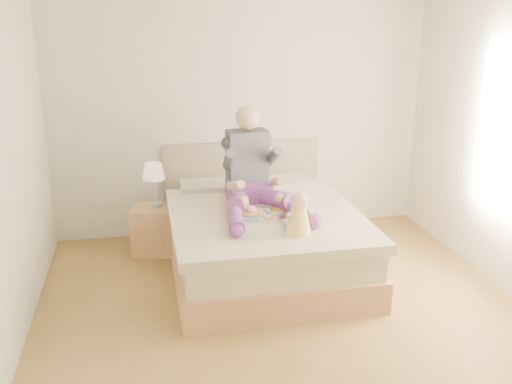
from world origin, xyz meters
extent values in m
cube|color=brown|center=(0.00, 0.00, 0.00)|extent=(4.00, 4.20, 0.01)
cube|color=silver|center=(0.00, 2.10, 1.35)|extent=(4.00, 0.02, 2.70)
cube|color=silver|center=(0.00, -2.10, 1.35)|extent=(4.00, 0.02, 2.70)
cube|color=#AA7C4F|center=(0.00, 1.02, 0.14)|extent=(1.68, 2.13, 0.28)
cube|color=beige|center=(0.00, 1.02, 0.40)|extent=(1.60, 2.05, 0.24)
cube|color=beige|center=(0.00, 0.87, 0.57)|extent=(1.70, 1.80, 0.09)
cube|color=beige|center=(-0.38, 1.76, 0.59)|extent=(0.62, 0.40, 0.14)
cube|color=beige|center=(0.38, 1.76, 0.59)|extent=(0.62, 0.40, 0.14)
cube|color=gray|center=(0.00, 2.09, 0.50)|extent=(1.70, 0.08, 1.00)
cube|color=#AA7C4F|center=(-1.00, 1.61, 0.24)|extent=(0.46, 0.43, 0.49)
cylinder|color=silver|center=(-0.96, 1.61, 0.51)|extent=(0.12, 0.12, 0.04)
cylinder|color=silver|center=(-0.96, 1.61, 0.65)|extent=(0.02, 0.02, 0.25)
cone|color=beige|center=(-0.96, 1.61, 0.85)|extent=(0.22, 0.22, 0.16)
cube|color=#713585|center=(-0.08, 1.28, 0.70)|extent=(0.42, 0.34, 0.19)
cube|color=#34353C|center=(-0.08, 1.34, 1.03)|extent=(0.39, 0.26, 0.50)
sphere|color=#DBAF88|center=(-0.08, 1.31, 1.41)|extent=(0.23, 0.23, 0.23)
cylinder|color=#713585|center=(-0.23, 1.02, 0.69)|extent=(0.30, 0.56, 0.23)
cylinder|color=#713585|center=(-0.32, 0.61, 0.68)|extent=(0.18, 0.49, 0.13)
sphere|color=#713585|center=(-0.35, 0.38, 0.67)|extent=(0.12, 0.12, 0.12)
cylinder|color=#34353C|center=(-0.28, 1.18, 1.05)|extent=(0.10, 0.31, 0.26)
cylinder|color=#DBAF88|center=(-0.25, 0.98, 0.86)|extent=(0.13, 0.33, 0.17)
sphere|color=#DBAF88|center=(-0.21, 0.83, 0.76)|extent=(0.09, 0.09, 0.09)
cylinder|color=#713585|center=(0.11, 1.04, 0.69)|extent=(0.36, 0.56, 0.23)
cylinder|color=#713585|center=(0.26, 0.65, 0.68)|extent=(0.24, 0.50, 0.13)
sphere|color=#713585|center=(0.32, 0.42, 0.67)|extent=(0.12, 0.12, 0.12)
cylinder|color=#34353C|center=(0.14, 1.21, 1.05)|extent=(0.15, 0.32, 0.26)
cylinder|color=#DBAF88|center=(0.14, 1.01, 0.86)|extent=(0.09, 0.33, 0.17)
sphere|color=#DBAF88|center=(0.12, 0.85, 0.76)|extent=(0.09, 0.09, 0.09)
cube|color=silver|center=(-0.04, 0.80, 0.62)|extent=(0.50, 0.40, 0.01)
cylinder|color=teal|center=(-0.14, 0.81, 0.63)|extent=(0.29, 0.29, 0.02)
cylinder|color=#D68C47|center=(-0.14, 0.81, 0.65)|extent=(0.20, 0.20, 0.02)
cylinder|color=white|center=(-0.20, 0.95, 0.67)|extent=(0.09, 0.09, 0.10)
torus|color=white|center=(-0.15, 0.95, 0.68)|extent=(0.02, 0.07, 0.07)
cylinder|color=#9C6E4C|center=(-0.20, 0.95, 0.72)|extent=(0.08, 0.08, 0.01)
cylinder|color=white|center=(0.09, 0.88, 0.63)|extent=(0.16, 0.16, 0.01)
cube|color=#D68C47|center=(0.09, 0.88, 0.65)|extent=(0.09, 0.08, 0.02)
cylinder|color=white|center=(-0.02, 0.68, 0.63)|extent=(0.16, 0.16, 0.01)
ellipsoid|color=red|center=(0.00, 0.67, 0.64)|extent=(0.04, 0.03, 0.01)
cylinder|color=white|center=(0.16, 0.86, 0.69)|extent=(0.08, 0.08, 0.13)
cylinder|color=gold|center=(0.16, 0.86, 0.69)|extent=(0.07, 0.07, 0.13)
cylinder|color=white|center=(0.13, 0.68, 0.64)|extent=(0.08, 0.08, 0.04)
cylinder|color=#47210A|center=(0.13, 0.68, 0.64)|extent=(0.07, 0.07, 0.03)
cone|color=#FFD150|center=(0.16, 0.36, 0.73)|extent=(0.21, 0.21, 0.23)
sphere|color=#DBAF88|center=(0.16, 0.36, 0.90)|extent=(0.14, 0.14, 0.14)
cylinder|color=#DBAF88|center=(0.11, 0.46, 0.65)|extent=(0.05, 0.16, 0.06)
sphere|color=#DBAF88|center=(0.10, 0.54, 0.65)|extent=(0.05, 0.05, 0.05)
cylinder|color=#DBAF88|center=(0.08, 0.36, 0.77)|extent=(0.06, 0.12, 0.10)
cylinder|color=#DBAF88|center=(0.19, 0.47, 0.65)|extent=(0.09, 0.17, 0.06)
sphere|color=#DBAF88|center=(0.18, 0.55, 0.65)|extent=(0.05, 0.05, 0.05)
cylinder|color=#DBAF88|center=(0.24, 0.38, 0.77)|extent=(0.08, 0.12, 0.10)
camera|label=1|loc=(-1.05, -3.83, 2.38)|focal=40.00mm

